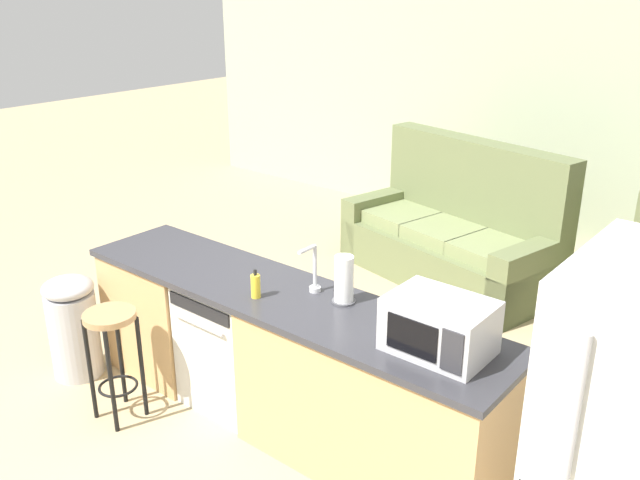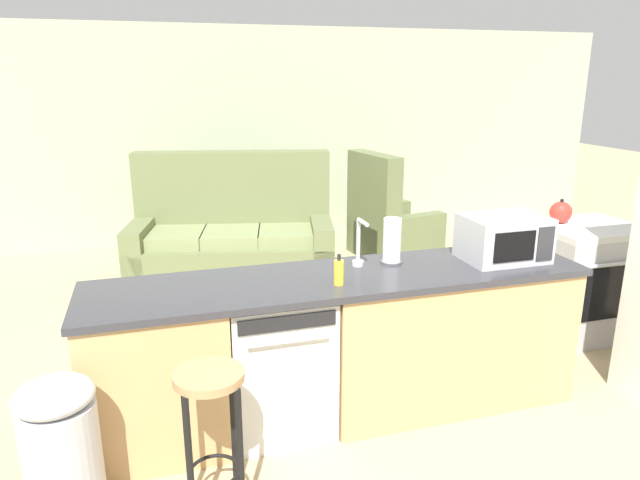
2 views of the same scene
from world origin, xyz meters
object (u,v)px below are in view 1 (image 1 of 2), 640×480
Objects in this scene: paper_towel_roll at (344,280)px; soap_bottle at (256,286)px; microwave at (439,326)px; couch at (456,237)px; dishwasher at (237,342)px; trash_bin at (73,326)px; bar_stool at (113,343)px.

paper_towel_roll reaches higher than soap_bottle.
microwave is 3.07m from couch.
couch reaches higher than microwave.
trash_bin is at bearing -155.27° from dishwasher.
couch is (-0.20, 2.83, -0.58)m from soap_bottle.
couch is at bearing 68.94° from trash_bin.
bar_stool is (-1.21, -0.76, -0.50)m from paper_towel_roll.
paper_towel_roll is 0.52m from soap_bottle.
microwave is 0.23× the size of couch.
microwave reaches higher than dishwasher.
paper_towel_roll is at bearing 32.20° from soap_bottle.
bar_stool is at bearing -9.96° from trash_bin.
paper_towel_roll is at bearing -76.12° from couch.
trash_bin is (-0.66, 0.12, -0.16)m from bar_stool.
soap_bottle reaches higher than dishwasher.
microwave is 2.84× the size of soap_bottle.
microwave is 2.06m from bar_stool.
dishwasher is 2.70m from couch.
trash_bin is (-1.10, -0.51, -0.04)m from dishwasher.
couch is at bearing 94.03° from soap_bottle.
microwave is at bearing 18.15° from bar_stool.
bar_stool is (-0.77, -0.49, -0.44)m from soap_bottle.
paper_towel_roll is at bearing 10.10° from dishwasher.
bar_stool is 3.37m from couch.
dishwasher is 1.14× the size of bar_stool.
trash_bin is at bearing -111.06° from couch.
couch reaches higher than bar_stool.
microwave is 1.77× the size of paper_towel_roll.
microwave is at bearing 6.84° from soap_bottle.
paper_towel_roll is 0.38× the size of trash_bin.
couch is (-0.63, 2.56, -0.64)m from paper_towel_roll.
soap_bottle is at bearing 32.24° from bar_stool.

